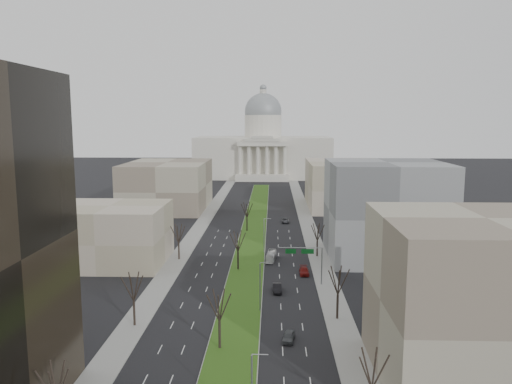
% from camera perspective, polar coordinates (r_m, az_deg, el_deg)
% --- Properties ---
extents(ground, '(600.00, 600.00, 0.00)m').
position_cam_1_polar(ground, '(154.89, -0.30, -4.53)').
color(ground, black).
rests_on(ground, ground).
extents(median, '(8.00, 222.03, 0.20)m').
position_cam_1_polar(median, '(153.89, -0.31, -4.58)').
color(median, '#999993').
rests_on(median, ground).
extents(sidewalk_left, '(5.00, 330.00, 0.15)m').
position_cam_1_polar(sidewalk_left, '(132.58, -8.35, -6.79)').
color(sidewalk_left, gray).
rests_on(sidewalk_left, ground).
extents(sidewalk_right, '(5.00, 330.00, 0.15)m').
position_cam_1_polar(sidewalk_right, '(131.02, 7.00, -6.94)').
color(sidewalk_right, gray).
rests_on(sidewalk_right, ground).
extents(capitol, '(80.00, 46.00, 55.00)m').
position_cam_1_polar(capitol, '(301.11, 0.81, 4.84)').
color(capitol, beige).
rests_on(capitol, ground).
extents(building_beige_left, '(26.00, 22.00, 14.00)m').
position_cam_1_polar(building_beige_left, '(125.29, -16.25, -4.66)').
color(building_beige_left, tan).
rests_on(building_beige_left, ground).
extents(building_tan_right, '(26.00, 24.00, 22.00)m').
position_cam_1_polar(building_tan_right, '(72.39, 24.31, -11.29)').
color(building_tan_right, gray).
rests_on(building_tan_right, ground).
extents(building_grey_right, '(28.00, 26.00, 24.00)m').
position_cam_1_polar(building_grey_right, '(128.07, 14.59, -2.04)').
color(building_grey_right, slate).
rests_on(building_grey_right, ground).
extents(building_far_left, '(30.00, 40.00, 18.00)m').
position_cam_1_polar(building_far_left, '(196.89, -10.07, 0.76)').
color(building_far_left, gray).
rests_on(building_far_left, ground).
extents(building_far_right, '(30.00, 40.00, 18.00)m').
position_cam_1_polar(building_far_right, '(199.69, 10.30, 0.85)').
color(building_far_right, tan).
rests_on(building_far_right, ground).
extents(tree_left_near, '(5.10, 5.10, 9.18)m').
position_cam_1_polar(tree_left_near, '(60.79, -21.94, -19.50)').
color(tree_left_near, black).
rests_on(tree_left_near, ground).
extents(tree_left_mid, '(5.40, 5.40, 9.72)m').
position_cam_1_polar(tree_left_mid, '(86.65, -13.85, -10.36)').
color(tree_left_mid, black).
rests_on(tree_left_mid, ground).
extents(tree_left_far, '(5.28, 5.28, 9.50)m').
position_cam_1_polar(tree_left_far, '(124.22, -8.86, -4.61)').
color(tree_left_far, black).
rests_on(tree_left_far, ground).
extents(tree_right_near, '(5.16, 5.16, 9.29)m').
position_cam_1_polar(tree_right_near, '(60.78, 13.18, -19.01)').
color(tree_right_near, black).
rests_on(tree_right_near, ground).
extents(tree_right_mid, '(5.52, 5.52, 9.94)m').
position_cam_1_polar(tree_right_mid, '(88.00, 9.36, -9.83)').
color(tree_right_mid, black).
rests_on(tree_right_mid, ground).
extents(tree_right_far, '(5.04, 5.04, 9.07)m').
position_cam_1_polar(tree_right_far, '(126.54, 7.04, -4.48)').
color(tree_right_far, black).
rests_on(tree_right_far, ground).
extents(tree_median_a, '(5.40, 5.40, 9.72)m').
position_cam_1_polar(tree_median_a, '(76.42, -4.22, -12.71)').
color(tree_median_a, black).
rests_on(tree_median_a, ground).
extents(tree_median_b, '(5.40, 5.40, 9.72)m').
position_cam_1_polar(tree_median_b, '(114.52, -2.08, -5.54)').
color(tree_median_b, black).
rests_on(tree_median_b, ground).
extents(tree_median_c, '(5.40, 5.40, 9.72)m').
position_cam_1_polar(tree_median_c, '(153.58, -1.04, -1.98)').
color(tree_median_c, black).
rests_on(tree_median_c, ground).
extents(streetlamp_median_b, '(1.90, 0.20, 9.16)m').
position_cam_1_polar(streetlamp_median_b, '(90.88, 0.50, -10.68)').
color(streetlamp_median_b, gray).
rests_on(streetlamp_median_b, ground).
extents(streetlamp_median_c, '(1.90, 0.20, 9.16)m').
position_cam_1_polar(streetlamp_median_c, '(129.36, 0.94, -4.92)').
color(streetlamp_median_c, gray).
rests_on(streetlamp_median_c, ground).
extents(mast_arm_signs, '(9.12, 0.24, 8.09)m').
position_cam_1_polar(mast_arm_signs, '(105.10, 6.06, -7.35)').
color(mast_arm_signs, gray).
rests_on(mast_arm_signs, ground).
extents(car_grey_near, '(2.40, 4.45, 1.44)m').
position_cam_1_polar(car_grey_near, '(81.36, 3.75, -16.15)').
color(car_grey_near, '#46494D').
rests_on(car_grey_near, ground).
extents(car_black, '(1.84, 4.92, 1.61)m').
position_cam_1_polar(car_black, '(102.10, 2.43, -10.90)').
color(car_black, black).
rests_on(car_black, ground).
extents(car_red, '(2.09, 5.12, 1.48)m').
position_cam_1_polar(car_red, '(113.49, 5.52, -8.98)').
color(car_red, maroon).
rests_on(car_red, ground).
extents(car_grey_far, '(2.43, 5.16, 1.43)m').
position_cam_1_polar(car_grey_far, '(168.11, 3.37, -3.27)').
color(car_grey_far, '#515259').
rests_on(car_grey_far, ground).
extents(box_van, '(2.63, 7.99, 2.18)m').
position_cam_1_polar(box_van, '(123.53, 1.73, -7.34)').
color(box_van, white).
rests_on(box_van, ground).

